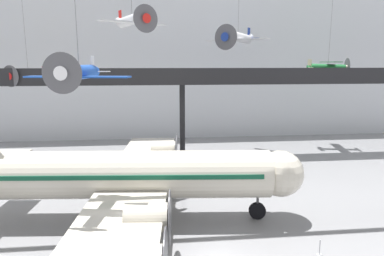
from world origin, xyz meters
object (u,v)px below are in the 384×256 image
object	(u,v)px
suspended_plane_yellow_lowwing	(28,76)
suspended_plane_white_twin	(238,37)
suspended_plane_green_biplane	(328,67)
suspended_plane_blue_trainer	(79,73)
stanchion_barrier	(319,250)
airliner_silver_main	(122,175)
suspended_plane_silver_racer	(132,20)

from	to	relation	value
suspended_plane_yellow_lowwing	suspended_plane_white_twin	world-z (taller)	suspended_plane_white_twin
suspended_plane_green_biplane	suspended_plane_white_twin	bearing A→B (deg)	-164.09
suspended_plane_yellow_lowwing	suspended_plane_white_twin	distance (m)	26.55
suspended_plane_green_biplane	suspended_plane_blue_trainer	size ratio (longest dim) A/B	1.01
suspended_plane_blue_trainer	stanchion_barrier	size ratio (longest dim) A/B	9.64
airliner_silver_main	suspended_plane_white_twin	xyz separation A→B (m)	(13.51, 20.02, 11.65)
suspended_plane_silver_racer	suspended_plane_blue_trainer	size ratio (longest dim) A/B	0.63
suspended_plane_yellow_lowwing	suspended_plane_blue_trainer	size ratio (longest dim) A/B	1.10
airliner_silver_main	suspended_plane_green_biplane	distance (m)	34.87
airliner_silver_main	suspended_plane_silver_racer	bearing A→B (deg)	87.29
suspended_plane_green_biplane	suspended_plane_yellow_lowwing	xyz separation A→B (m)	(-39.25, -2.82, -0.98)
airliner_silver_main	suspended_plane_white_twin	size ratio (longest dim) A/B	4.25
suspended_plane_yellow_lowwing	suspended_plane_blue_trainer	xyz separation A→B (m)	(10.56, -21.75, 0.99)
suspended_plane_white_twin	suspended_plane_blue_trainer	size ratio (longest dim) A/B	0.73
airliner_silver_main	suspended_plane_white_twin	world-z (taller)	suspended_plane_white_twin
airliner_silver_main	suspended_plane_blue_trainer	bearing A→B (deg)	-113.96
suspended_plane_silver_racer	stanchion_barrier	size ratio (longest dim) A/B	6.06
suspended_plane_silver_racer	stanchion_barrier	xyz separation A→B (m)	(11.99, -12.00, -15.27)
suspended_plane_green_biplane	suspended_plane_blue_trainer	bearing A→B (deg)	-127.82
suspended_plane_silver_racer	suspended_plane_white_twin	distance (m)	19.22
airliner_silver_main	suspended_plane_silver_racer	distance (m)	13.25
suspended_plane_white_twin	airliner_silver_main	bearing A→B (deg)	6.97
suspended_plane_white_twin	stanchion_barrier	world-z (taller)	suspended_plane_white_twin
suspended_plane_green_biplane	suspended_plane_silver_racer	bearing A→B (deg)	-137.75
airliner_silver_main	suspended_plane_blue_trainer	world-z (taller)	suspended_plane_blue_trainer
suspended_plane_yellow_lowwing	suspended_plane_blue_trainer	distance (m)	24.20
airliner_silver_main	suspended_plane_green_biplane	size ratio (longest dim) A/B	3.05
airliner_silver_main	suspended_plane_silver_racer	world-z (taller)	suspended_plane_silver_racer
suspended_plane_green_biplane	stanchion_barrier	distance (m)	32.67
suspended_plane_white_twin	stanchion_barrier	xyz separation A→B (m)	(-0.76, -26.38, -14.94)
suspended_plane_yellow_lowwing	suspended_plane_silver_racer	size ratio (longest dim) A/B	1.74
suspended_plane_white_twin	stanchion_barrier	bearing A→B (deg)	39.34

